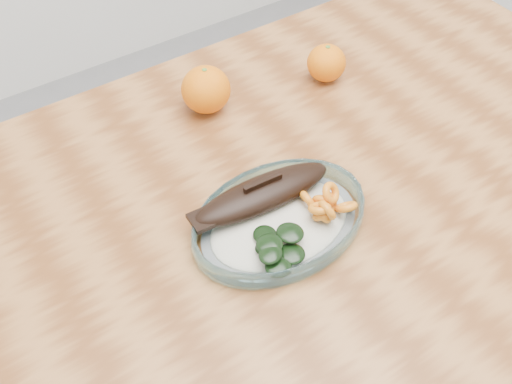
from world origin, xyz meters
TOP-DOWN VIEW (x-y plane):
  - dining_table at (0.00, 0.00)m, footprint 1.20×0.80m
  - plated_meal at (-0.12, -0.04)m, footprint 0.49×0.49m
  - orange_left at (-0.07, 0.24)m, footprint 0.08×0.08m
  - orange_right at (0.15, 0.20)m, footprint 0.07×0.07m

SIDE VIEW (x-z plane):
  - dining_table at x=0.00m, z-range 0.28..1.03m
  - plated_meal at x=-0.12m, z-range 0.73..0.81m
  - orange_right at x=0.15m, z-range 0.75..0.82m
  - orange_left at x=-0.07m, z-range 0.75..0.83m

